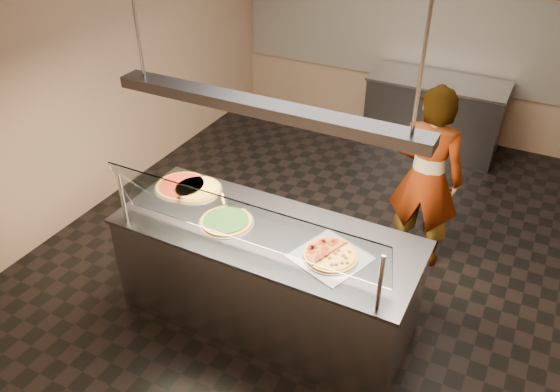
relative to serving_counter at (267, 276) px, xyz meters
The scene contains 19 objects.
ground 1.26m from the serving_counter, 91.06° to the left, with size 5.00×6.00×0.02m, color black.
wall_back 4.30m from the serving_counter, 90.29° to the left, with size 5.00×0.02×3.00m, color #987B62.
wall_front 2.12m from the serving_counter, 90.67° to the right, with size 5.00×0.02×3.00m, color #987B62.
wall_left 2.97m from the serving_counter, 155.33° to the left, with size 0.02×6.00×3.00m, color #987B62.
tile_band 4.23m from the serving_counter, 90.30° to the left, with size 4.90×0.02×1.20m, color silver.
serving_counter is the anchor object (origin of this frame).
sneeze_guard 0.83m from the serving_counter, 90.00° to the right, with size 2.16×0.18×0.54m.
perforated_tray 0.74m from the serving_counter, ahead, with size 0.60×0.60×0.01m.
half_pizza_pepperoni 0.69m from the serving_counter, ahead, with size 0.31×0.43×0.05m.
half_pizza_sausage 0.83m from the serving_counter, ahead, with size 0.31×0.43×0.04m.
pizza_spinach 0.58m from the serving_counter, behind, with size 0.44×0.44×0.03m.
pizza_cheese 0.96m from the serving_counter, 164.27° to the left, with size 0.44×0.44×0.03m.
pizza_tomato 1.08m from the serving_counter, 167.31° to the left, with size 0.47×0.47×0.03m.
pizza_spatula 0.68m from the serving_counter, 158.78° to the left, with size 0.28×0.17×0.02m.
prep_table 3.74m from the serving_counter, 83.41° to the left, with size 1.69×0.74×0.93m.
worker 1.69m from the serving_counter, 57.45° to the left, with size 0.65×0.43×1.78m, color #272530.
heat_lamp_housing 1.48m from the serving_counter, 45.00° to the left, with size 2.30×0.18×0.08m, color #414147.
lamp_rod_left 2.26m from the serving_counter, behind, with size 0.02×0.02×1.01m, color #B7B7BC.
lamp_rod_right 2.26m from the serving_counter, ahead, with size 0.02×0.02×1.01m, color #B7B7BC.
Camera 1 is at (1.66, -4.08, 3.46)m, focal length 35.00 mm.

